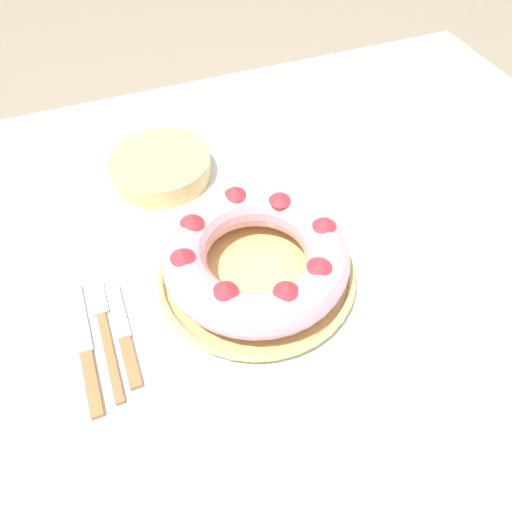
# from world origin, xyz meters

# --- Properties ---
(ground_plane) EXTENTS (8.00, 8.00, 0.00)m
(ground_plane) POSITION_xyz_m (0.00, 0.00, 0.00)
(ground_plane) COLOR gray
(dining_table) EXTENTS (1.49, 1.13, 0.76)m
(dining_table) POSITION_xyz_m (0.00, 0.00, 0.68)
(dining_table) COLOR silver
(dining_table) RESTS_ON ground_plane
(serving_dish) EXTENTS (0.29, 0.29, 0.02)m
(serving_dish) POSITION_xyz_m (0.02, 0.01, 0.77)
(serving_dish) COLOR tan
(serving_dish) RESTS_ON dining_table
(bundt_cake) EXTENTS (0.27, 0.27, 0.08)m
(bundt_cake) POSITION_xyz_m (0.02, 0.01, 0.81)
(bundt_cake) COLOR #E09EAD
(bundt_cake) RESTS_ON serving_dish
(fork) EXTENTS (0.02, 0.20, 0.01)m
(fork) POSITION_xyz_m (-0.21, -0.01, 0.76)
(fork) COLOR #936038
(fork) RESTS_ON dining_table
(serving_knife) EXTENTS (0.02, 0.21, 0.01)m
(serving_knife) POSITION_xyz_m (-0.24, -0.04, 0.76)
(serving_knife) COLOR #936038
(serving_knife) RESTS_ON dining_table
(cake_knife) EXTENTS (0.02, 0.17, 0.01)m
(cake_knife) POSITION_xyz_m (-0.19, -0.03, 0.76)
(cake_knife) COLOR #936038
(cake_knife) RESTS_ON dining_table
(side_bowl) EXTENTS (0.18, 0.18, 0.04)m
(side_bowl) POSITION_xyz_m (-0.06, 0.28, 0.78)
(side_bowl) COLOR tan
(side_bowl) RESTS_ON dining_table
(napkin) EXTENTS (0.19, 0.14, 0.00)m
(napkin) POSITION_xyz_m (0.27, 0.05, 0.76)
(napkin) COLOR #B2D1B7
(napkin) RESTS_ON dining_table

